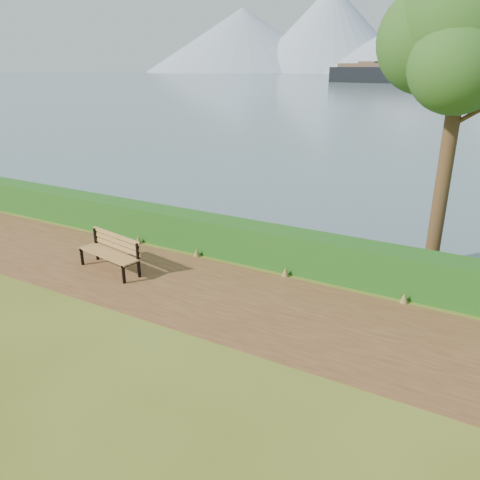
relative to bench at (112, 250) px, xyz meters
The scene contains 6 objects.
ground 2.54m from the bench, ahead, with size 140.00×140.00×0.00m, color #4E5C1A.
path 2.53m from the bench, ahead, with size 40.00×3.40×0.01m, color #50321B.
hedge 3.43m from the bench, 43.88° to the left, with size 32.00×0.85×1.00m, color #184F16.
bench is the anchor object (origin of this frame).
tree 9.82m from the bench, 31.03° to the left, with size 3.99×3.37×7.69m.
cargo_ship 150.13m from the bench, 94.10° to the left, with size 68.26×24.89×20.51m.
Camera 1 is at (5.86, -7.89, 4.97)m, focal length 35.00 mm.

